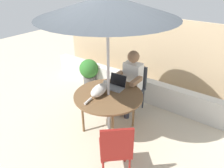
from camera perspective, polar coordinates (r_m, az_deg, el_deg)
The scene contains 11 objects.
ground_plane at distance 3.91m, azimuth -0.88°, elevation -11.81°, with size 14.00×14.00×0.00m, color beige.
fence_back at distance 5.02m, azimuth 12.85°, elevation 7.74°, with size 5.51×0.08×1.64m, color tan.
planter_wall_low at distance 4.64m, azimuth 8.31°, elevation -1.37°, with size 4.96×0.20×0.49m, color beige.
patio_table at distance 3.52m, azimuth -0.96°, elevation -3.51°, with size 1.14×1.14×0.71m.
patio_umbrella at distance 3.03m, azimuth -1.19°, elevation 20.13°, with size 1.98×1.98×2.24m.
chair_occupied at distance 4.20m, azimuth 6.04°, elevation -0.00°, with size 0.40×0.40×0.91m.
chair_empty at distance 2.79m, azimuth 1.03°, elevation -16.64°, with size 0.56×0.56×0.91m.
person_seated at distance 4.00m, azimuth 5.00°, elevation 1.26°, with size 0.48×0.48×1.25m.
laptop at distance 3.68m, azimuth 1.23°, elevation 0.05°, with size 0.32×0.27×0.21m.
cat at distance 3.47m, azimuth -3.26°, elevation -1.49°, with size 0.24×0.65×0.17m.
potted_plant_near_fence at distance 5.08m, azimuth -6.17°, elevation 3.42°, with size 0.44×0.44×0.69m.
Camera 1 is at (1.81, -2.39, 2.51)m, focal length 34.17 mm.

